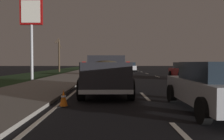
# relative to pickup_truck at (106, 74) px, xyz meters

# --- Properties ---
(ground) EXTENTS (144.00, 144.00, 0.00)m
(ground) POSITION_rel_pickup_truck_xyz_m (16.19, -3.50, -0.98)
(ground) COLOR black
(sidewalk_shoulder) EXTENTS (108.00, 4.00, 0.12)m
(sidewalk_shoulder) POSITION_rel_pickup_truck_xyz_m (16.19, 3.95, -0.92)
(sidewalk_shoulder) COLOR gray
(sidewalk_shoulder) RESTS_ON ground
(grass_verge) EXTENTS (108.00, 6.00, 0.01)m
(grass_verge) POSITION_rel_pickup_truck_xyz_m (16.19, 8.95, -0.98)
(grass_verge) COLOR #1E3819
(grass_verge) RESTS_ON ground
(lane_markings) EXTENTS (109.06, 7.04, 0.01)m
(lane_markings) POSITION_rel_pickup_truck_xyz_m (20.00, -0.43, -0.98)
(lane_markings) COLOR silver
(lane_markings) RESTS_ON ground
(pickup_truck) EXTENTS (5.45, 2.34, 1.87)m
(pickup_truck) POSITION_rel_pickup_truck_xyz_m (0.00, 0.00, 0.00)
(pickup_truck) COLOR #232328
(pickup_truck) RESTS_ON ground
(sedan_silver) EXTENTS (4.42, 2.06, 1.54)m
(sedan_silver) POSITION_rel_pickup_truck_xyz_m (-3.99, -3.41, -0.20)
(sedan_silver) COLOR #B2B5BA
(sedan_silver) RESTS_ON ground
(sedan_white) EXTENTS (4.42, 2.05, 1.54)m
(sedan_white) POSITION_rel_pickup_truck_xyz_m (27.21, -3.54, -0.20)
(sedan_white) COLOR silver
(sedan_white) RESTS_ON ground
(sedan_red) EXTENTS (4.42, 2.05, 1.54)m
(sedan_red) POSITION_rel_pickup_truck_xyz_m (9.98, -7.14, -0.20)
(sedan_red) COLOR maroon
(sedan_red) RESTS_ON ground
(gas_price_sign) EXTENTS (0.27, 1.90, 6.92)m
(gas_price_sign) POSITION_rel_pickup_truck_xyz_m (8.32, 6.51, 4.22)
(gas_price_sign) COLOR #99999E
(gas_price_sign) RESTS_ON ground
(bare_tree_far) EXTENTS (1.72, 0.78, 5.57)m
(bare_tree_far) POSITION_rel_pickup_truck_xyz_m (26.04, 8.25, 1.82)
(bare_tree_far) COLOR #423323
(bare_tree_far) RESTS_ON ground
(traffic_cone_near) EXTENTS (0.36, 0.36, 0.58)m
(traffic_cone_near) POSITION_rel_pickup_truck_xyz_m (-3.17, 1.41, -0.70)
(traffic_cone_near) COLOR black
(traffic_cone_near) RESTS_ON ground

